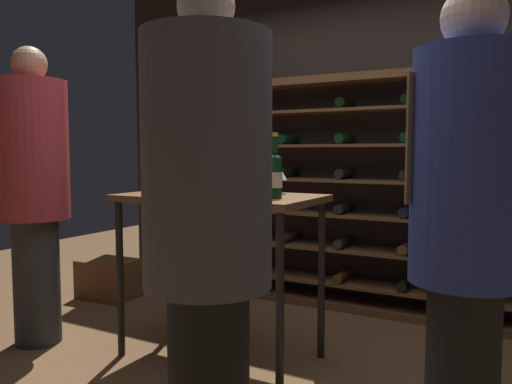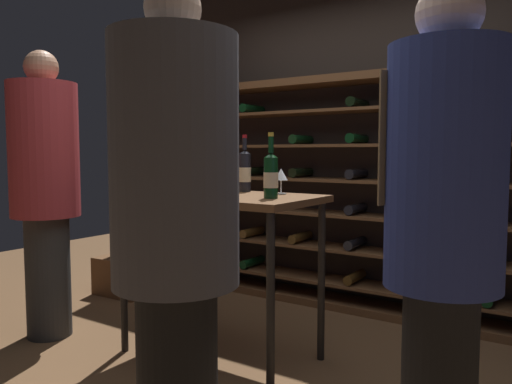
{
  "view_description": "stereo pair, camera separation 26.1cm",
  "coord_description": "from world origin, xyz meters",
  "px_view_note": "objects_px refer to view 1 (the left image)",
  "views": [
    {
      "loc": [
        1.28,
        -2.41,
        1.25
      ],
      "look_at": [
        -0.18,
        0.23,
        1.01
      ],
      "focal_mm": 34.98,
      "sensor_mm": 36.0,
      "label": 1
    },
    {
      "loc": [
        1.5,
        -2.27,
        1.25
      ],
      "look_at": [
        -0.18,
        0.23,
        1.01
      ],
      "focal_mm": 34.98,
      "sensor_mm": 36.0,
      "label": 2
    }
  ],
  "objects_px": {
    "wine_rack": "(342,195)",
    "wine_glass_stemmed_center": "(281,175)",
    "wine_bottle_amber_reserve": "(242,171)",
    "wine_bottle_black_capsule": "(275,175)",
    "tasting_table": "(220,214)",
    "person_guest_blue_shirt": "(33,182)",
    "person_guest_khaki": "(208,223)",
    "person_host_in_suit": "(467,218)",
    "wine_crate": "(109,279)",
    "wine_glass_stemmed_right": "(215,177)"
  },
  "relations": [
    {
      "from": "tasting_table",
      "to": "person_guest_blue_shirt",
      "type": "xyz_separation_m",
      "value": [
        -1.18,
        -0.39,
        0.17
      ]
    },
    {
      "from": "wine_rack",
      "to": "wine_glass_stemmed_center",
      "type": "height_order",
      "value": "wine_rack"
    },
    {
      "from": "person_host_in_suit",
      "to": "wine_glass_stemmed_right",
      "type": "xyz_separation_m",
      "value": [
        -1.63,
        0.81,
        0.08
      ]
    },
    {
      "from": "person_guest_blue_shirt",
      "to": "wine_glass_stemmed_right",
      "type": "height_order",
      "value": "person_guest_blue_shirt"
    },
    {
      "from": "person_guest_khaki",
      "to": "wine_crate",
      "type": "bearing_deg",
      "value": 31.58
    },
    {
      "from": "person_host_in_suit",
      "to": "tasting_table",
      "type": "bearing_deg",
      "value": 94.01
    },
    {
      "from": "wine_crate",
      "to": "wine_bottle_black_capsule",
      "type": "relative_size",
      "value": 1.32
    },
    {
      "from": "person_guest_blue_shirt",
      "to": "wine_bottle_amber_reserve",
      "type": "relative_size",
      "value": 5.24
    },
    {
      "from": "wine_glass_stemmed_center",
      "to": "wine_crate",
      "type": "bearing_deg",
      "value": 169.03
    },
    {
      "from": "wine_crate",
      "to": "wine_bottle_black_capsule",
      "type": "height_order",
      "value": "wine_bottle_black_capsule"
    },
    {
      "from": "wine_rack",
      "to": "wine_crate",
      "type": "xyz_separation_m",
      "value": [
        -1.84,
        -0.74,
        -0.74
      ]
    },
    {
      "from": "wine_rack",
      "to": "person_guest_khaki",
      "type": "distance_m",
      "value": 2.45
    },
    {
      "from": "wine_glass_stemmed_right",
      "to": "person_guest_blue_shirt",
      "type": "bearing_deg",
      "value": -147.25
    },
    {
      "from": "wine_crate",
      "to": "wine_glass_stemmed_right",
      "type": "relative_size",
      "value": 3.62
    },
    {
      "from": "wine_crate",
      "to": "wine_glass_stemmed_right",
      "type": "xyz_separation_m",
      "value": [
        1.33,
        -0.34,
        0.93
      ]
    },
    {
      "from": "person_guest_blue_shirt",
      "to": "person_host_in_suit",
      "type": "relative_size",
      "value": 1.05
    },
    {
      "from": "person_host_in_suit",
      "to": "wine_crate",
      "type": "xyz_separation_m",
      "value": [
        -2.96,
        1.16,
        -0.85
      ]
    },
    {
      "from": "tasting_table",
      "to": "wine_bottle_amber_reserve",
      "type": "distance_m",
      "value": 0.36
    },
    {
      "from": "tasting_table",
      "to": "wine_bottle_black_capsule",
      "type": "xyz_separation_m",
      "value": [
        0.39,
        -0.05,
        0.24
      ]
    },
    {
      "from": "wine_rack",
      "to": "wine_bottle_black_capsule",
      "type": "distance_m",
      "value": 1.39
    },
    {
      "from": "wine_bottle_black_capsule",
      "to": "wine_glass_stemmed_right",
      "type": "height_order",
      "value": "wine_bottle_black_capsule"
    },
    {
      "from": "tasting_table",
      "to": "person_host_in_suit",
      "type": "height_order",
      "value": "person_host_in_suit"
    },
    {
      "from": "wine_rack",
      "to": "wine_glass_stemmed_center",
      "type": "bearing_deg",
      "value": -91.12
    },
    {
      "from": "tasting_table",
      "to": "wine_glass_stemmed_center",
      "type": "height_order",
      "value": "wine_glass_stemmed_center"
    },
    {
      "from": "wine_rack",
      "to": "tasting_table",
      "type": "distance_m",
      "value": 1.36
    },
    {
      "from": "wine_rack",
      "to": "wine_glass_stemmed_center",
      "type": "distance_m",
      "value": 1.11
    },
    {
      "from": "wine_bottle_black_capsule",
      "to": "person_guest_blue_shirt",
      "type": "bearing_deg",
      "value": -167.82
    },
    {
      "from": "person_host_in_suit",
      "to": "person_guest_khaki",
      "type": "bearing_deg",
      "value": 150.34
    },
    {
      "from": "person_guest_khaki",
      "to": "person_host_in_suit",
      "type": "xyz_separation_m",
      "value": [
        0.77,
        0.53,
        0.01
      ]
    },
    {
      "from": "tasting_table",
      "to": "person_guest_blue_shirt",
      "type": "distance_m",
      "value": 1.25
    },
    {
      "from": "wine_crate",
      "to": "wine_glass_stemmed_center",
      "type": "xyz_separation_m",
      "value": [
        1.82,
        -0.35,
        0.95
      ]
    },
    {
      "from": "person_guest_khaki",
      "to": "wine_rack",
      "type": "bearing_deg",
      "value": -12.54
    },
    {
      "from": "person_guest_khaki",
      "to": "person_guest_blue_shirt",
      "type": "xyz_separation_m",
      "value": [
        -1.85,
        0.71,
        0.05
      ]
    },
    {
      "from": "person_guest_blue_shirt",
      "to": "wine_glass_stemmed_center",
      "type": "height_order",
      "value": "person_guest_blue_shirt"
    },
    {
      "from": "wine_crate",
      "to": "tasting_table",
      "type": "bearing_deg",
      "value": -20.99
    },
    {
      "from": "wine_bottle_black_capsule",
      "to": "wine_glass_stemmed_right",
      "type": "relative_size",
      "value": 2.73
    },
    {
      "from": "wine_crate",
      "to": "wine_glass_stemmed_center",
      "type": "relative_size",
      "value": 3.08
    },
    {
      "from": "wine_rack",
      "to": "tasting_table",
      "type": "bearing_deg",
      "value": -103.28
    },
    {
      "from": "wine_glass_stemmed_right",
      "to": "wine_bottle_amber_reserve",
      "type": "bearing_deg",
      "value": 5.08
    },
    {
      "from": "person_guest_khaki",
      "to": "wine_bottle_amber_reserve",
      "type": "xyz_separation_m",
      "value": [
        -0.66,
        1.36,
        0.13
      ]
    },
    {
      "from": "person_guest_khaki",
      "to": "wine_glass_stemmed_center",
      "type": "relative_size",
      "value": 11.76
    },
    {
      "from": "person_guest_khaki",
      "to": "tasting_table",
      "type": "bearing_deg",
      "value": 10.29
    },
    {
      "from": "tasting_table",
      "to": "person_guest_blue_shirt",
      "type": "height_order",
      "value": "person_guest_blue_shirt"
    },
    {
      "from": "person_host_in_suit",
      "to": "wine_bottle_black_capsule",
      "type": "height_order",
      "value": "person_host_in_suit"
    },
    {
      "from": "wine_crate",
      "to": "wine_bottle_amber_reserve",
      "type": "height_order",
      "value": "wine_bottle_amber_reserve"
    },
    {
      "from": "wine_bottle_amber_reserve",
      "to": "wine_bottle_black_capsule",
      "type": "bearing_deg",
      "value": -38.16
    },
    {
      "from": "person_host_in_suit",
      "to": "wine_bottle_amber_reserve",
      "type": "xyz_separation_m",
      "value": [
        -1.43,
        0.83,
        0.12
      ]
    },
    {
      "from": "person_guest_blue_shirt",
      "to": "wine_bottle_amber_reserve",
      "type": "xyz_separation_m",
      "value": [
        1.18,
        0.65,
        0.08
      ]
    },
    {
      "from": "wine_rack",
      "to": "wine_crate",
      "type": "height_order",
      "value": "wine_rack"
    },
    {
      "from": "wine_glass_stemmed_center",
      "to": "wine_bottle_amber_reserve",
      "type": "bearing_deg",
      "value": 174.71
    }
  ]
}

